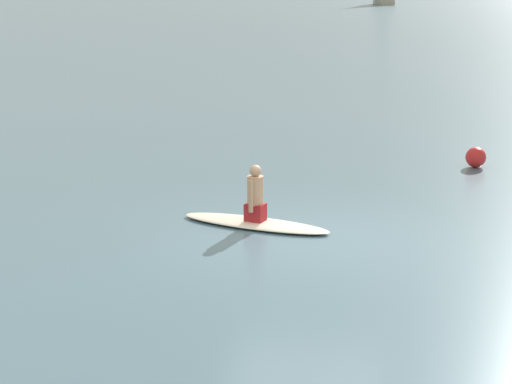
{
  "coord_description": "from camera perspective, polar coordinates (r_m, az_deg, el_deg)",
  "views": [
    {
      "loc": [
        -1.74,
        13.59,
        4.06
      ],
      "look_at": [
        0.89,
        -0.63,
        0.57
      ],
      "focal_mm": 63.82,
      "sensor_mm": 36.0,
      "label": 1
    }
  ],
  "objects": [
    {
      "name": "buoy_marker",
      "position": [
        20.04,
        13.61,
        2.13
      ],
      "size": [
        0.44,
        0.44,
        0.44
      ],
      "primitive_type": "sphere",
      "color": "red",
      "rests_on": "ground"
    },
    {
      "name": "ground_plane",
      "position": [
        14.29,
        3.07,
        -2.96
      ],
      "size": [
        400.0,
        400.0,
        0.0
      ],
      "primitive_type": "plane",
      "color": "slate"
    },
    {
      "name": "person_paddler",
      "position": [
        14.88,
        -0.04,
        -0.23
      ],
      "size": [
        0.37,
        0.41,
        0.94
      ],
      "rotation": [
        0.0,
        0.0,
        -0.28
      ],
      "color": "#A51E23",
      "rests_on": "surfboard"
    },
    {
      "name": "surfboard",
      "position": [
        15.0,
        -0.04,
        -1.97
      ],
      "size": [
        2.72,
        1.4,
        0.09
      ],
      "primitive_type": "ellipsoid",
      "rotation": [
        0.0,
        0.0,
        -0.28
      ],
      "color": "silver",
      "rests_on": "ground"
    }
  ]
}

